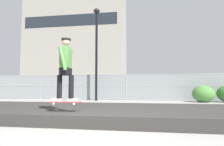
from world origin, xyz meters
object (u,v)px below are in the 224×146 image
at_px(skater, 66,65).
at_px(shrub_left, 203,94).
at_px(parked_car_near, 104,88).
at_px(street_lamp, 97,42).
at_px(skateboard, 65,102).

bearing_deg(skater, shrub_left, 53.63).
distance_m(skater, shrub_left, 9.63).
height_order(skater, parked_car_near, skater).
bearing_deg(parked_car_near, street_lamp, -87.28).
distance_m(street_lamp, parked_car_near, 4.85).
distance_m(skater, parked_car_near, 11.82).
relative_size(parked_car_near, shrub_left, 3.35).
xyz_separation_m(street_lamp, parked_car_near, (-0.17, 3.61, -3.24)).
height_order(parked_car_near, shrub_left, parked_car_near).
height_order(skateboard, skater, skater).
bearing_deg(shrub_left, skateboard, -126.37).
bearing_deg(street_lamp, shrub_left, -3.33).
bearing_deg(shrub_left, skater, -126.37).
height_order(skater, street_lamp, street_lamp).
bearing_deg(skateboard, shrub_left, 53.63).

